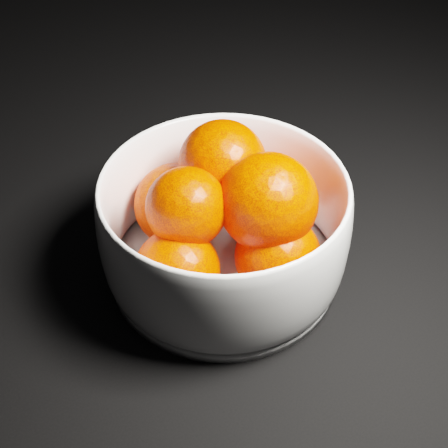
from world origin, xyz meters
TOP-DOWN VIEW (x-y plane):
  - bowl at (0.11, 0.25)m, footprint 0.24×0.24m
  - orange_pile at (0.11, 0.25)m, footprint 0.20×0.20m

SIDE VIEW (x-z plane):
  - bowl at x=0.11m, z-range 0.00..0.12m
  - orange_pile at x=0.11m, z-range 0.01..0.14m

